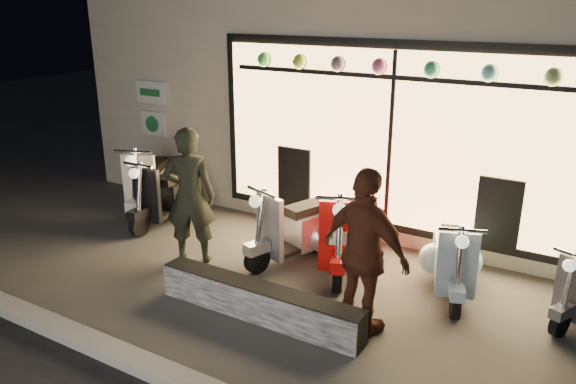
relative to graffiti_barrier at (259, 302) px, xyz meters
name	(u,v)px	position (x,y,z in m)	size (l,w,h in m)	color
ground	(266,286)	(-0.33, 0.65, -0.20)	(40.00, 40.00, 0.00)	#383533
kerb	(151,368)	(-0.33, -1.35, -0.14)	(40.00, 0.25, 0.12)	slate
shop_building	(411,72)	(-0.33, 5.63, 1.90)	(10.20, 6.23, 4.20)	beige
graffiti_barrier	(259,302)	(0.00, 0.00, 0.00)	(2.49, 0.28, 0.40)	black
scooter_silver	(303,228)	(-0.36, 1.63, 0.23)	(0.81, 1.48, 1.06)	black
scooter_red	(341,230)	(0.16, 1.75, 0.26)	(0.92, 1.57, 1.14)	black
scooter_black	(172,194)	(-2.84, 1.78, 0.23)	(0.49, 1.48, 1.06)	black
scooter_cream	(155,182)	(-3.41, 2.00, 0.27)	(0.93, 1.61, 1.17)	black
scooter_blue	(452,257)	(1.62, 1.80, 0.20)	(0.75, 1.38, 1.00)	black
man	(190,196)	(-1.58, 0.77, 0.72)	(0.67, 0.44, 1.85)	black
woman	(365,253)	(1.08, 0.35, 0.70)	(1.06, 0.44, 1.81)	#592D1C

